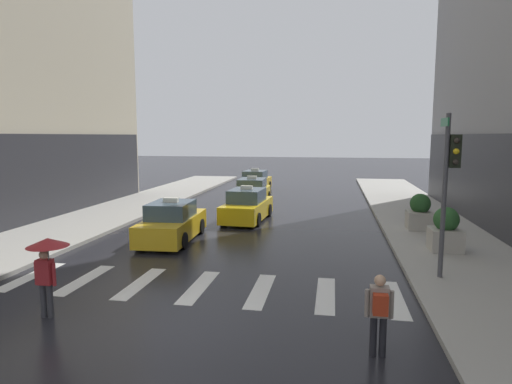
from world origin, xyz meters
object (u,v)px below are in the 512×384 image
taxi_third (252,193)px  taxi_fourth (255,182)px  taxi_lead (172,223)px  planter_mid_block (420,213)px  planter_near_corner (446,231)px  taxi_second (247,206)px  pedestrian_with_umbrella (47,256)px  pedestrian_with_backpack (379,309)px  traffic_light_pole (449,173)px

taxi_third → taxi_fourth: 6.37m
taxi_lead → planter_mid_block: taxi_lead is taller
taxi_third → taxi_fourth: bearing=98.4°
taxi_lead → planter_near_corner: size_ratio=2.89×
taxi_second → taxi_third: same height
taxi_second → taxi_fourth: bearing=98.1°
taxi_second → pedestrian_with_umbrella: bearing=-100.3°
pedestrian_with_backpack → planter_near_corner: 8.71m
taxi_lead → pedestrian_with_umbrella: size_ratio=2.38×
taxi_lead → pedestrian_with_backpack: taxi_lead is taller
planter_near_corner → pedestrian_with_umbrella: bearing=-144.7°
taxi_fourth → pedestrian_with_backpack: (6.90, -24.88, 0.25)m
taxi_lead → taxi_third: (1.47, 10.19, 0.00)m
taxi_third → planter_near_corner: size_ratio=2.86×
taxi_third → pedestrian_with_umbrella: 18.10m
pedestrian_with_backpack → planter_near_corner: planter_near_corner is taller
traffic_light_pole → taxi_second: (-7.58, 8.28, -2.53)m
taxi_fourth → planter_mid_block: taxi_fourth is taller
planter_mid_block → taxi_fourth: bearing=127.0°
planter_mid_block → pedestrian_with_backpack: bearing=-104.0°
taxi_fourth → pedestrian_with_umbrella: bearing=-91.5°
taxi_lead → taxi_second: 5.27m
pedestrian_with_umbrella → taxi_fourth: bearing=88.5°
taxi_third → pedestrian_with_umbrella: size_ratio=2.36×
taxi_second → taxi_fourth: (-1.67, 11.72, 0.00)m
traffic_light_pole → taxi_third: bearing=121.3°
taxi_second → planter_near_corner: (8.38, -5.05, 0.15)m
taxi_third → traffic_light_pole: bearing=-58.7°
planter_mid_block → traffic_light_pole: bearing=-94.8°
traffic_light_pole → taxi_second: 11.50m
taxi_lead → planter_near_corner: (10.59, -0.27, 0.15)m
taxi_third → pedestrian_with_umbrella: bearing=-94.9°
traffic_light_pole → pedestrian_with_backpack: bearing=-115.7°
traffic_light_pole → taxi_fourth: size_ratio=1.04×
taxi_second → taxi_fourth: 11.84m
taxi_third → taxi_fourth: (-0.93, 6.31, 0.00)m
traffic_light_pole → taxi_fourth: (-9.25, 20.00, -2.53)m
taxi_lead → taxi_second: size_ratio=1.00×
planter_near_corner → planter_mid_block: 3.70m
taxi_lead → taxi_fourth: size_ratio=1.00×
traffic_light_pole → planter_mid_block: size_ratio=3.00×
pedestrian_with_umbrella → planter_mid_block: bearing=47.1°
traffic_light_pole → taxi_lead: 10.70m
taxi_lead → planter_near_corner: taxi_lead is taller
taxi_fourth → planter_mid_block: bearing=-53.0°
pedestrian_with_umbrella → pedestrian_with_backpack: pedestrian_with_umbrella is taller
pedestrian_with_umbrella → planter_near_corner: size_ratio=1.21×
pedestrian_with_umbrella → pedestrian_with_backpack: bearing=-4.3°
traffic_light_pole → pedestrian_with_umbrella: bearing=-156.4°
traffic_light_pole → pedestrian_with_umbrella: (-9.87, -4.32, -1.74)m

